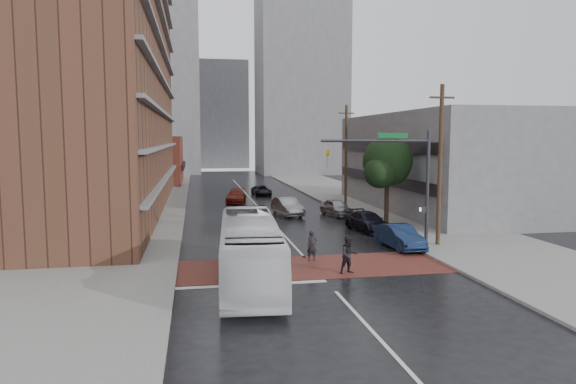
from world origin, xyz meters
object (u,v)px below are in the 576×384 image
car_travel_b (287,207)px  car_travel_a (241,221)px  suv_travel (261,191)px  car_parked_near (400,237)px  pedestrian_b (349,255)px  car_travel_c (236,196)px  pedestrian_a (312,246)px  car_parked_mid (368,222)px  transit_bus (250,250)px  car_parked_far (337,207)px

car_travel_b → car_travel_a: bearing=-131.1°
suv_travel → car_parked_near: car_parked_near is taller
pedestrian_b → car_travel_c: 29.56m
car_travel_b → suv_travel: 16.08m
suv_travel → car_travel_a: bearing=-104.7°
car_parked_near → car_travel_c: bearing=104.4°
pedestrian_a → car_travel_a: 9.82m
pedestrian_a → car_travel_b: size_ratio=0.36×
pedestrian_b → car_travel_b: (0.41, 19.64, -0.17)m
car_travel_b → car_parked_mid: size_ratio=0.99×
car_travel_c → car_parked_mid: 19.98m
transit_bus → car_travel_a: (0.75, 12.92, -0.70)m
transit_bus → car_parked_near: (9.88, 5.88, -0.84)m
transit_bus → pedestrian_a: 5.29m
car_travel_b → car_parked_mid: (4.43, -8.51, -0.08)m
car_parked_far → pedestrian_a: bearing=-120.8°
car_travel_a → pedestrian_b: bearing=-77.3°
car_travel_c → car_parked_far: car_parked_far is taller
car_travel_a → suv_travel: bearing=72.5°
car_travel_b → suv_travel: car_travel_b is taller
car_travel_c → suv_travel: car_travel_c is taller
car_travel_a → car_parked_far: bearing=29.8°
transit_bus → car_parked_far: (9.68, 19.54, -0.84)m
car_parked_mid → car_travel_a: bearing=164.2°
car_travel_b → car_parked_far: bearing=-20.2°
pedestrian_b → suv_travel: 35.72m
car_parked_far → pedestrian_b: bearing=-114.4°
suv_travel → car_parked_mid: size_ratio=0.87×
car_travel_a → suv_travel: 23.97m
transit_bus → car_travel_c: 30.18m
car_travel_b → car_parked_far: (4.23, -0.85, -0.06)m
pedestrian_b → car_travel_a: (-4.30, 12.17, -0.09)m
car_travel_c → car_parked_far: size_ratio=1.10×
pedestrian_b → car_travel_a: pedestrian_b is taller
car_parked_near → car_parked_mid: (0.00, 6.00, -0.03)m
transit_bus → pedestrian_b: 5.14m
suv_travel → car_parked_mid: car_parked_mid is taller
car_travel_a → car_parked_far: size_ratio=1.20×
pedestrian_a → suv_travel: (1.40, 32.88, -0.27)m
pedestrian_a → car_travel_b: 16.88m
pedestrian_a → car_travel_c: bearing=88.2°
car_travel_c → car_parked_near: size_ratio=1.06×
pedestrian_a → car_parked_far: bearing=63.5°
pedestrian_b → car_parked_far: (4.63, 18.80, -0.23)m
transit_bus → car_parked_far: transit_bus is taller
car_travel_c → car_parked_far: bearing=-43.5°
pedestrian_b → suv_travel: (0.17, 35.72, -0.37)m
transit_bus → car_parked_far: bearing=67.5°
pedestrian_a → car_parked_near: size_ratio=0.39×
pedestrian_b → car_parked_mid: bearing=57.1°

